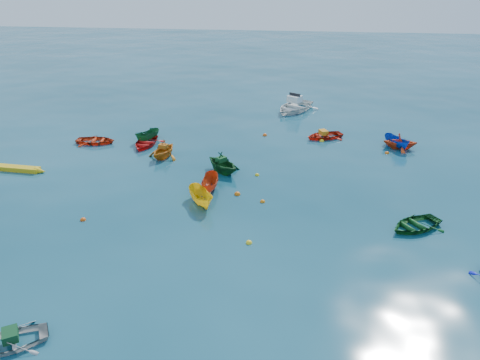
# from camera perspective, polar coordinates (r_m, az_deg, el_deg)

# --- Properties ---
(ground) EXTENTS (160.00, 160.00, 0.00)m
(ground) POSITION_cam_1_polar(r_m,az_deg,el_deg) (25.78, -1.37, -5.49)
(ground) COLOR #093848
(ground) RESTS_ON ground
(dinghy_white_near) EXTENTS (3.43, 3.17, 0.58)m
(dinghy_white_near) POSITION_cam_1_polar(r_m,az_deg,el_deg) (20.60, -26.26, -17.60)
(dinghy_white_near) COLOR beige
(dinghy_white_near) RESTS_ON ground
(dinghy_orange_w) EXTENTS (2.96, 3.21, 1.41)m
(dinghy_orange_w) POSITION_cam_1_polar(r_m,az_deg,el_deg) (35.01, -9.27, 2.76)
(dinghy_orange_w) COLOR #CA6E13
(dinghy_orange_w) RESTS_ON ground
(sampan_yellow_mid) EXTENTS (2.30, 2.86, 1.05)m
(sampan_yellow_mid) POSITION_cam_1_polar(r_m,az_deg,el_deg) (28.01, -4.73, -2.91)
(sampan_yellow_mid) COLOR yellow
(sampan_yellow_mid) RESTS_ON ground
(dinghy_green_e) EXTENTS (3.81, 3.57, 0.64)m
(dinghy_green_e) POSITION_cam_1_polar(r_m,az_deg,el_deg) (27.19, 20.51, -5.50)
(dinghy_green_e) COLOR #124E1D
(dinghy_green_e) RESTS_ON ground
(dinghy_red_nw) EXTENTS (3.16, 2.33, 0.64)m
(dinghy_red_nw) POSITION_cam_1_polar(r_m,az_deg,el_deg) (39.06, -17.15, 4.33)
(dinghy_red_nw) COLOR red
(dinghy_red_nw) RESTS_ON ground
(sampan_orange_n) EXTENTS (1.06, 2.59, 0.99)m
(sampan_orange_n) POSITION_cam_1_polar(r_m,az_deg,el_deg) (29.72, -3.62, -1.14)
(sampan_orange_n) COLOR red
(sampan_orange_n) RESTS_ON ground
(dinghy_green_n) EXTENTS (3.83, 3.80, 1.53)m
(dinghy_green_n) POSITION_cam_1_polar(r_m,az_deg,el_deg) (32.11, -2.16, 0.98)
(dinghy_green_n) COLOR #114A1C
(dinghy_green_n) RESTS_ON ground
(dinghy_red_ne) EXTENTS (3.76, 3.36, 0.64)m
(dinghy_red_ne) POSITION_cam_1_polar(r_m,az_deg,el_deg) (39.06, 10.20, 5.07)
(dinghy_red_ne) COLOR red
(dinghy_red_ne) RESTS_ON ground
(sampan_blue_far) EXTENTS (2.11, 2.75, 1.01)m
(sampan_blue_far) POSITION_cam_1_polar(r_m,az_deg,el_deg) (38.42, 18.47, 3.80)
(sampan_blue_far) COLOR #0D37A4
(sampan_blue_far) RESTS_ON ground
(dinghy_red_far) EXTENTS (2.52, 3.33, 0.65)m
(dinghy_red_far) POSITION_cam_1_polar(r_m,az_deg,el_deg) (37.58, -11.42, 4.16)
(dinghy_red_far) COLOR red
(dinghy_red_far) RESTS_ON ground
(dinghy_orange_far) EXTENTS (2.60, 2.27, 1.32)m
(dinghy_orange_far) POSITION_cam_1_polar(r_m,az_deg,el_deg) (38.25, 18.85, 3.65)
(dinghy_orange_far) COLOR #E74215
(dinghy_orange_far) RESTS_ON ground
(sampan_green_far) EXTENTS (1.99, 2.55, 0.94)m
(sampan_green_far) POSITION_cam_1_polar(r_m,az_deg,el_deg) (38.67, -11.14, 4.79)
(sampan_green_far) COLOR #14572A
(sampan_green_far) RESTS_ON ground
(kayak_yellow) EXTENTS (4.16, 0.89, 0.42)m
(kayak_yellow) POSITION_cam_1_polar(r_m,az_deg,el_deg) (35.83, -25.58, 1.04)
(kayak_yellow) COLOR gold
(kayak_yellow) RESTS_ON ground
(motorboat_white) EXTENTS (5.60, 6.08, 1.63)m
(motorboat_white) POSITION_cam_1_polar(r_m,az_deg,el_deg) (46.08, 6.61, 8.39)
(motorboat_white) COLOR white
(motorboat_white) RESTS_ON ground
(tarp_green_a) EXTENTS (0.85, 0.90, 0.35)m
(tarp_green_a) POSITION_cam_1_polar(r_m,az_deg,el_deg) (20.30, -26.22, -16.57)
(tarp_green_a) COLOR #0F3F1E
(tarp_green_a) RESTS_ON dinghy_white_near
(tarp_orange_a) EXTENTS (0.72, 0.61, 0.30)m
(tarp_orange_a) POSITION_cam_1_polar(r_m,az_deg,el_deg) (34.74, -9.32, 4.09)
(tarp_orange_a) COLOR #B45C12
(tarp_orange_a) RESTS_ON dinghy_orange_w
(tarp_green_b) EXTENTS (0.79, 0.80, 0.31)m
(tarp_green_b) POSITION_cam_1_polar(r_m,az_deg,el_deg) (31.82, -2.30, 2.54)
(tarp_green_b) COLOR #124B1F
(tarp_green_b) RESTS_ON dinghy_green_n
(tarp_orange_b) EXTENTS (0.83, 0.91, 0.36)m
(tarp_orange_b) POSITION_cam_1_polar(r_m,az_deg,el_deg) (38.84, 10.13, 5.75)
(tarp_orange_b) COLOR orange
(tarp_orange_b) RESTS_ON dinghy_red_ne
(buoy_or_a) EXTENTS (0.32, 0.32, 0.32)m
(buoy_or_a) POSITION_cam_1_polar(r_m,az_deg,el_deg) (27.64, -18.58, -4.67)
(buoy_or_a) COLOR #D64B0B
(buoy_or_a) RESTS_ON ground
(buoy_ye_a) EXTENTS (0.33, 0.33, 0.33)m
(buoy_ye_a) POSITION_cam_1_polar(r_m,az_deg,el_deg) (24.21, 1.10, -7.71)
(buoy_ye_a) COLOR yellow
(buoy_ye_a) RESTS_ON ground
(buoy_or_b) EXTENTS (0.31, 0.31, 0.31)m
(buoy_or_b) POSITION_cam_1_polar(r_m,az_deg,el_deg) (28.15, 2.77, -2.70)
(buoy_or_b) COLOR orange
(buoy_or_b) RESTS_ON ground
(buoy_ye_b) EXTENTS (0.31, 0.31, 0.31)m
(buoy_ye_b) POSITION_cam_1_polar(r_m,az_deg,el_deg) (35.57, -23.40, 1.29)
(buoy_ye_b) COLOR gold
(buoy_ye_b) RESTS_ON ground
(buoy_or_c) EXTENTS (0.39, 0.39, 0.39)m
(buoy_or_c) POSITION_cam_1_polar(r_m,az_deg,el_deg) (28.99, -0.33, -1.79)
(buoy_or_c) COLOR #D2620B
(buoy_or_c) RESTS_ON ground
(buoy_ye_c) EXTENTS (0.31, 0.31, 0.31)m
(buoy_ye_c) POSITION_cam_1_polar(r_m,az_deg,el_deg) (31.60, 2.10, 0.56)
(buoy_ye_c) COLOR yellow
(buoy_ye_c) RESTS_ON ground
(buoy_or_d) EXTENTS (0.32, 0.32, 0.32)m
(buoy_or_d) POSITION_cam_1_polar(r_m,az_deg,el_deg) (36.96, 17.47, 3.11)
(buoy_or_d) COLOR #DA5A0B
(buoy_or_d) RESTS_ON ground
(buoy_ye_d) EXTENTS (0.34, 0.34, 0.34)m
(buoy_ye_d) POSITION_cam_1_polar(r_m,az_deg,el_deg) (36.61, -8.86, 3.79)
(buoy_ye_d) COLOR yellow
(buoy_ye_d) RESTS_ON ground
(buoy_or_e) EXTENTS (0.37, 0.37, 0.37)m
(buoy_or_e) POSITION_cam_1_polar(r_m,az_deg,el_deg) (39.04, 3.04, 5.43)
(buoy_or_e) COLOR #DE4E0C
(buoy_or_e) RESTS_ON ground
(buoy_ye_e) EXTENTS (0.38, 0.38, 0.38)m
(buoy_ye_e) POSITION_cam_1_polar(r_m,az_deg,el_deg) (38.29, 9.93, 4.68)
(buoy_ye_e) COLOR yellow
(buoy_ye_e) RESTS_ON ground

